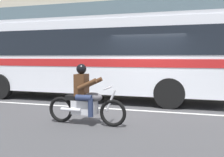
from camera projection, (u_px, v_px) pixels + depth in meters
ground_plane at (147, 107)px, 8.81m from camera, size 60.00×60.00×0.00m
sidewalk_curb at (161, 88)px, 13.67m from camera, size 28.00×3.80×0.15m
lane_center_stripe at (144, 111)px, 8.23m from camera, size 26.60×0.14×0.01m
transit_bus at (92, 53)px, 10.49m from camera, size 11.70×2.71×3.22m
motorcycle_with_rider at (85, 99)px, 6.54m from camera, size 2.14×0.64×1.56m
fire_hydrant at (81, 80)px, 13.67m from camera, size 0.22×0.30×0.75m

